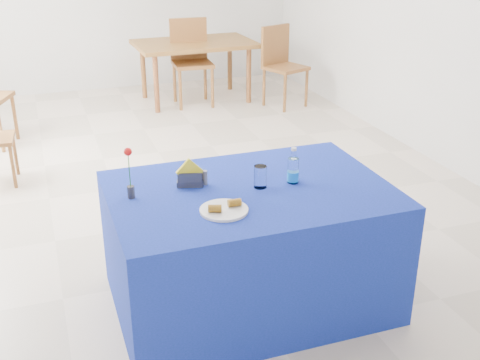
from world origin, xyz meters
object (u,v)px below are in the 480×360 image
Objects in this scene: plate at (224,210)px; blue_table at (250,246)px; chair_bg_left at (191,56)px; chair_bg_right at (281,60)px; water_bottle at (293,171)px; oak_table at (195,48)px.

blue_table is (0.23, 0.23, -0.39)m from plate.
blue_table is 1.52× the size of chair_bg_left.
blue_table is 4.32m from chair_bg_right.
chair_bg_right reaches higher than plate.
water_bottle is 0.14× the size of oak_table.
water_bottle is at bearing 24.86° from plate.
blue_table is at bearing 179.82° from water_bottle.
chair_bg_right reaches higher than blue_table.
blue_table is 0.52m from water_bottle.
chair_bg_right is at bearing -20.10° from chair_bg_left.
oak_table is at bearing 54.77° from chair_bg_left.
chair_bg_right is (1.03, -0.45, -0.04)m from chair_bg_left.
chair_bg_right is at bearing 63.34° from plate.
plate is at bearing -135.04° from blue_table.
chair_bg_right is (1.58, 3.90, -0.26)m from water_bottle.
plate is 4.63m from chair_bg_right.
oak_table is at bearing 129.17° from chair_bg_right.
water_bottle reaches higher than oak_table.
water_bottle is (0.27, -0.00, 0.45)m from blue_table.
chair_bg_left is 1.13m from chair_bg_right.
blue_table is at bearing 44.96° from plate.
chair_bg_left is at bearing 82.86° from water_bottle.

